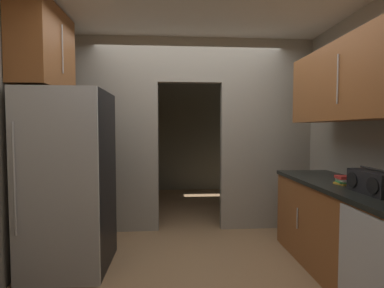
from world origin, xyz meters
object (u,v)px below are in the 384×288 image
dishwasher (364,273)px  book_stack (344,180)px  refrigerator (70,180)px  boombox (372,182)px

dishwasher → book_stack: book_stack is taller
refrigerator → book_stack: size_ratio=10.74×
dishwasher → book_stack: (0.28, 0.71, 0.51)m
boombox → book_stack: size_ratio=2.50×
boombox → book_stack: 0.39m
dishwasher → book_stack: bearing=68.4°
book_stack → boombox: bearing=-90.8°
refrigerator → dishwasher: refrigerator is taller
dishwasher → book_stack: 0.92m
refrigerator → boombox: (2.60, -0.77, 0.09)m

